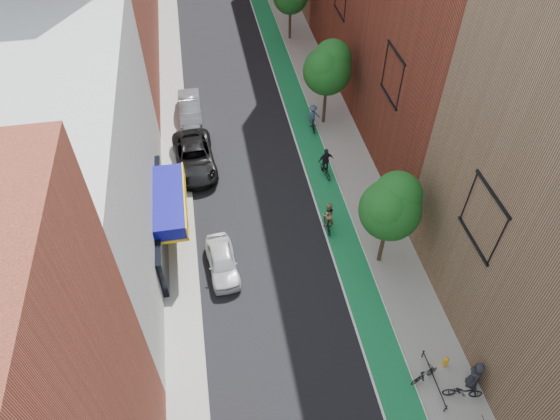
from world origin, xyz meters
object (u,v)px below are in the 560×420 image
parked_car_black (194,157)px  pedestrian (476,375)px  parked_car_silver (190,109)px  parked_car_white (222,262)px  cyclist_lane_mid (326,165)px  cyclist_lane_near (328,218)px  fire_hydrant (445,361)px  cyclist_lane_far (313,119)px

parked_car_black → pedestrian: (12.20, -18.71, 0.24)m
parked_car_black → parked_car_silver: (0.00, 6.11, -0.04)m
parked_car_black → parked_car_silver: parked_car_black is taller
parked_car_white → cyclist_lane_mid: bearing=37.2°
cyclist_lane_near → fire_hydrant: size_ratio=2.92×
pedestrian → parked_car_black: bearing=-122.3°
cyclist_lane_mid → fire_hydrant: cyclist_lane_mid is taller
parked_car_black → cyclist_lane_near: (7.80, -7.45, 0.07)m
cyclist_lane_mid → parked_car_black: bearing=-26.5°
parked_car_silver → cyclist_lane_near: 15.64m
parked_car_black → cyclist_lane_far: cyclist_lane_far is taller
parked_car_black → cyclist_lane_mid: cyclist_lane_mid is taller
parked_car_silver → cyclist_lane_far: 9.73m
parked_car_silver → cyclist_lane_far: (9.18, -3.23, 0.12)m
cyclist_lane_near → fire_hydrant: bearing=109.9°
parked_car_black → fire_hydrant: bearing=-60.3°
cyclist_lane_near → cyclist_lane_far: (1.38, 10.33, 0.01)m
parked_car_black → pedestrian: size_ratio=3.25×
cyclist_lane_mid → cyclist_lane_far: cyclist_lane_mid is taller
parked_car_silver → cyclist_lane_near: size_ratio=2.27×
parked_car_black → fire_hydrant: (11.31, -17.57, -0.30)m
parked_car_white → cyclist_lane_near: cyclist_lane_near is taller
parked_car_white → cyclist_lane_far: size_ratio=1.94×
parked_car_white → parked_car_black: bearing=91.6°
parked_car_black → cyclist_lane_mid: 9.24m
parked_car_black → parked_car_silver: bearing=86.9°
pedestrian → fire_hydrant: pedestrian is taller
parked_car_black → pedestrian: 22.34m
parked_car_silver → pedestrian: size_ratio=2.61×
parked_car_white → cyclist_lane_near: 7.08m
cyclist_lane_mid → fire_hydrant: (2.42, -15.07, -0.39)m
cyclist_lane_mid → fire_hydrant: bearing=88.3°
parked_car_white → cyclist_lane_mid: cyclist_lane_mid is taller
parked_car_white → parked_car_silver: (-1.03, 15.63, 0.10)m
cyclist_lane_far → fire_hydrant: 20.57m
parked_car_black → cyclist_lane_far: 9.62m
cyclist_lane_far → pedestrian: (3.02, -21.60, 0.16)m
parked_car_black → cyclist_lane_far: size_ratio=2.88×
parked_car_white → cyclist_lane_mid: 10.54m
cyclist_lane_near → fire_hydrant: cyclist_lane_near is taller
pedestrian → fire_hydrant: size_ratio=2.55×
cyclist_lane_near → cyclist_lane_mid: cyclist_lane_mid is taller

